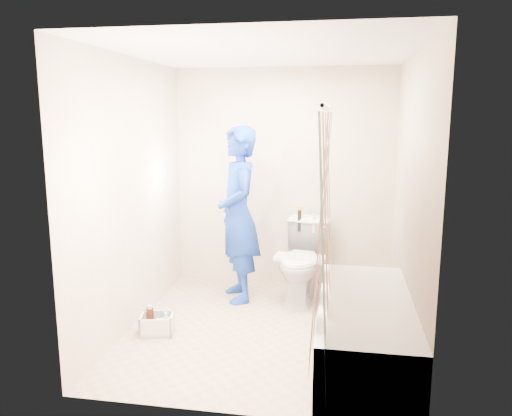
% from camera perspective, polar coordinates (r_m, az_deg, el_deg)
% --- Properties ---
extents(floor, '(2.60, 2.60, 0.00)m').
position_cam_1_polar(floor, '(4.61, 1.02, -13.73)').
color(floor, tan).
rests_on(floor, ground).
extents(ceiling, '(2.40, 2.60, 0.02)m').
position_cam_1_polar(ceiling, '(4.22, 1.13, 17.43)').
color(ceiling, white).
rests_on(ceiling, wall_back).
extents(wall_back, '(2.40, 0.02, 2.40)m').
position_cam_1_polar(wall_back, '(5.53, 3.13, 3.35)').
color(wall_back, beige).
rests_on(wall_back, ground).
extents(wall_front, '(2.40, 0.02, 2.40)m').
position_cam_1_polar(wall_front, '(3.00, -2.73, -2.87)').
color(wall_front, beige).
rests_on(wall_front, ground).
extents(wall_left, '(0.02, 2.60, 2.40)m').
position_cam_1_polar(wall_left, '(4.59, -13.91, 1.55)').
color(wall_left, beige).
rests_on(wall_left, ground).
extents(wall_right, '(0.02, 2.60, 2.40)m').
position_cam_1_polar(wall_right, '(4.24, 17.30, 0.66)').
color(wall_right, beige).
rests_on(wall_right, ground).
extents(bathtub, '(0.70, 1.75, 0.50)m').
position_cam_1_polar(bathtub, '(4.07, 12.31, -13.27)').
color(bathtub, white).
rests_on(bathtub, ground).
extents(curtain_rod, '(0.02, 1.90, 0.02)m').
position_cam_1_polar(curtain_rod, '(3.72, 8.17, 11.30)').
color(curtain_rod, silver).
rests_on(curtain_rod, wall_back).
extents(shower_curtain, '(0.06, 1.75, 1.80)m').
position_cam_1_polar(shower_curtain, '(3.83, 7.81, -2.76)').
color(shower_curtain, white).
rests_on(shower_curtain, curtain_rod).
extents(toilet, '(0.56, 0.86, 0.83)m').
position_cam_1_polar(toilet, '(5.18, 5.37, -6.08)').
color(toilet, white).
rests_on(toilet, ground).
extents(tank_lid, '(0.53, 0.28, 0.04)m').
position_cam_1_polar(tank_lid, '(5.04, 5.08, -5.72)').
color(tank_lid, silver).
rests_on(tank_lid, toilet).
extents(tank_internals, '(0.20, 0.07, 0.27)m').
position_cam_1_polar(tank_internals, '(5.30, 5.42, -1.21)').
color(tank_internals, black).
rests_on(tank_internals, toilet).
extents(plumber, '(0.66, 0.77, 1.79)m').
position_cam_1_polar(plumber, '(5.09, -2.04, -0.76)').
color(plumber, navy).
rests_on(plumber, ground).
extents(cleaning_caddy, '(0.32, 0.28, 0.22)m').
position_cam_1_polar(cleaning_caddy, '(4.59, -11.11, -12.95)').
color(cleaning_caddy, silver).
rests_on(cleaning_caddy, ground).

